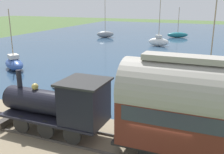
{
  "coord_description": "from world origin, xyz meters",
  "views": [
    {
      "loc": [
        -10.34,
        -1.82,
        7.28
      ],
      "look_at": [
        5.14,
        4.56,
        2.42
      ],
      "focal_mm": 42.0,
      "sensor_mm": 36.0,
      "label": 1
    }
  ],
  "objects_px": {
    "steam_locomotive": "(62,103)",
    "sailboat_white": "(158,41)",
    "sailboat_blue": "(14,63)",
    "sailboat_teal": "(178,35)",
    "rowboat_mid_harbor": "(61,87)",
    "sailboat_gray": "(105,34)",
    "sailboat_navy": "(208,83)",
    "rowboat_far_out": "(200,110)"
  },
  "relations": [
    {
      "from": "steam_locomotive",
      "to": "rowboat_mid_harbor",
      "type": "height_order",
      "value": "steam_locomotive"
    },
    {
      "from": "rowboat_far_out",
      "to": "sailboat_gray",
      "type": "bearing_deg",
      "value": 10.79
    },
    {
      "from": "sailboat_blue",
      "to": "rowboat_mid_harbor",
      "type": "bearing_deg",
      "value": -81.13
    },
    {
      "from": "sailboat_gray",
      "to": "rowboat_far_out",
      "type": "distance_m",
      "value": 38.94
    },
    {
      "from": "steam_locomotive",
      "to": "rowboat_mid_harbor",
      "type": "xyz_separation_m",
      "value": [
        7.58,
        5.12,
        -2.11
      ]
    },
    {
      "from": "rowboat_far_out",
      "to": "sailboat_navy",
      "type": "bearing_deg",
      "value": -24.77
    },
    {
      "from": "sailboat_navy",
      "to": "sailboat_teal",
      "type": "xyz_separation_m",
      "value": [
        33.11,
        7.68,
        -0.01
      ]
    },
    {
      "from": "sailboat_navy",
      "to": "rowboat_mid_harbor",
      "type": "height_order",
      "value": "sailboat_navy"
    },
    {
      "from": "sailboat_white",
      "to": "rowboat_mid_harbor",
      "type": "xyz_separation_m",
      "value": [
        -25.53,
        2.72,
        -0.6
      ]
    },
    {
      "from": "sailboat_gray",
      "to": "sailboat_navy",
      "type": "height_order",
      "value": "sailboat_gray"
    },
    {
      "from": "sailboat_gray",
      "to": "sailboat_navy",
      "type": "xyz_separation_m",
      "value": [
        -27.39,
        -21.63,
        -0.13
      ]
    },
    {
      "from": "sailboat_gray",
      "to": "rowboat_mid_harbor",
      "type": "xyz_separation_m",
      "value": [
        -32.04,
        -9.95,
        -0.52
      ]
    },
    {
      "from": "rowboat_far_out",
      "to": "rowboat_mid_harbor",
      "type": "distance_m",
      "value": 11.49
    },
    {
      "from": "sailboat_teal",
      "to": "rowboat_far_out",
      "type": "distance_m",
      "value": 38.95
    },
    {
      "from": "steam_locomotive",
      "to": "sailboat_white",
      "type": "height_order",
      "value": "sailboat_white"
    },
    {
      "from": "sailboat_blue",
      "to": "rowboat_mid_harbor",
      "type": "relative_size",
      "value": 2.55
    },
    {
      "from": "sailboat_gray",
      "to": "sailboat_teal",
      "type": "relative_size",
      "value": 1.44
    },
    {
      "from": "steam_locomotive",
      "to": "sailboat_gray",
      "type": "height_order",
      "value": "sailboat_gray"
    },
    {
      "from": "sailboat_white",
      "to": "sailboat_blue",
      "type": "height_order",
      "value": "sailboat_white"
    },
    {
      "from": "sailboat_gray",
      "to": "sailboat_blue",
      "type": "distance_m",
      "value": 28.29
    },
    {
      "from": "sailboat_navy",
      "to": "rowboat_mid_harbor",
      "type": "bearing_deg",
      "value": 82.25
    },
    {
      "from": "sailboat_white",
      "to": "rowboat_mid_harbor",
      "type": "height_order",
      "value": "sailboat_white"
    },
    {
      "from": "sailboat_gray",
      "to": "rowboat_far_out",
      "type": "bearing_deg",
      "value": -173.28
    },
    {
      "from": "sailboat_white",
      "to": "sailboat_blue",
      "type": "bearing_deg",
      "value": 152.29
    },
    {
      "from": "steam_locomotive",
      "to": "rowboat_far_out",
      "type": "distance_m",
      "value": 9.78
    },
    {
      "from": "sailboat_white",
      "to": "sailboat_teal",
      "type": "relative_size",
      "value": 1.28
    },
    {
      "from": "sailboat_navy",
      "to": "rowboat_mid_harbor",
      "type": "relative_size",
      "value": 2.89
    },
    {
      "from": "sailboat_navy",
      "to": "sailboat_teal",
      "type": "height_order",
      "value": "sailboat_navy"
    },
    {
      "from": "sailboat_teal",
      "to": "rowboat_far_out",
      "type": "xyz_separation_m",
      "value": [
        -38.22,
        -7.49,
        -0.41
      ]
    },
    {
      "from": "sailboat_teal",
      "to": "rowboat_far_out",
      "type": "height_order",
      "value": "sailboat_teal"
    },
    {
      "from": "sailboat_teal",
      "to": "rowboat_far_out",
      "type": "bearing_deg",
      "value": 169.84
    },
    {
      "from": "sailboat_blue",
      "to": "sailboat_teal",
      "type": "bearing_deg",
      "value": 12.89
    },
    {
      "from": "sailboat_gray",
      "to": "rowboat_mid_harbor",
      "type": "distance_m",
      "value": 33.55
    },
    {
      "from": "steam_locomotive",
      "to": "sailboat_teal",
      "type": "relative_size",
      "value": 1.0
    },
    {
      "from": "steam_locomotive",
      "to": "sailboat_blue",
      "type": "relative_size",
      "value": 0.94
    },
    {
      "from": "sailboat_white",
      "to": "sailboat_blue",
      "type": "xyz_separation_m",
      "value": [
        -21.74,
        11.17,
        -0.09
      ]
    },
    {
      "from": "sailboat_blue",
      "to": "rowboat_mid_harbor",
      "type": "distance_m",
      "value": 9.28
    },
    {
      "from": "rowboat_far_out",
      "to": "rowboat_mid_harbor",
      "type": "xyz_separation_m",
      "value": [
        0.47,
        11.48,
        0.02
      ]
    },
    {
      "from": "sailboat_gray",
      "to": "steam_locomotive",
      "type": "bearing_deg",
      "value": 174.15
    },
    {
      "from": "sailboat_gray",
      "to": "sailboat_white",
      "type": "bearing_deg",
      "value": -143.86
    },
    {
      "from": "steam_locomotive",
      "to": "sailboat_navy",
      "type": "xyz_separation_m",
      "value": [
        12.22,
        -6.56,
        -1.71
      ]
    },
    {
      "from": "sailboat_blue",
      "to": "sailboat_teal",
      "type": "distance_m",
      "value": 36.17
    }
  ]
}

